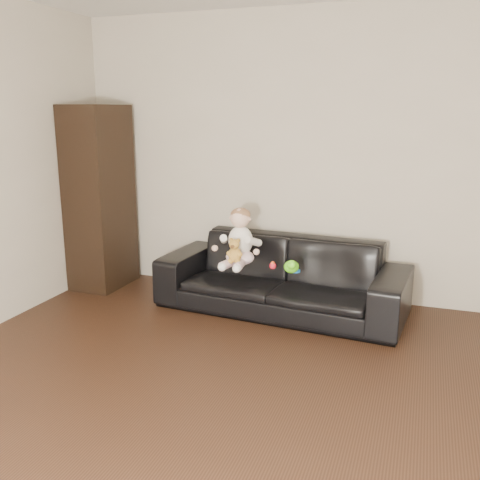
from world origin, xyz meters
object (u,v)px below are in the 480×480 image
at_px(toy_blue_disc, 294,271).
at_px(toy_green, 291,267).
at_px(teddy_bear, 235,251).
at_px(baby, 239,240).
at_px(sofa, 281,276).
at_px(cabinet, 100,198).
at_px(toy_rattle, 273,266).

bearing_deg(toy_blue_disc, toy_green, -113.78).
relative_size(teddy_bear, toy_green, 1.39).
bearing_deg(teddy_bear, baby, 82.85).
height_order(baby, toy_green, baby).
height_order(teddy_bear, toy_green, teddy_bear).
xyz_separation_m(sofa, teddy_bear, (-0.34, -0.27, 0.26)).
distance_m(cabinet, toy_blue_disc, 2.09).
bearing_deg(baby, cabinet, 172.64).
bearing_deg(toy_rattle, sofa, 75.27).
bearing_deg(teddy_bear, sofa, 27.62).
relative_size(sofa, baby, 4.26).
xyz_separation_m(baby, toy_rattle, (0.31, -0.03, -0.19)).
distance_m(sofa, cabinet, 1.95).
bearing_deg(sofa, baby, -156.29).
relative_size(cabinet, teddy_bear, 8.44).
bearing_deg(teddy_bear, toy_blue_disc, 2.49).
distance_m(sofa, baby, 0.48).
bearing_deg(baby, toy_green, -8.17).
relative_size(toy_green, toy_blue_disc, 1.53).
bearing_deg(toy_green, sofa, 125.00).
bearing_deg(cabinet, baby, -6.49).
bearing_deg(baby, sofa, 19.28).
bearing_deg(teddy_bear, cabinet, 155.56).
bearing_deg(cabinet, sofa, -1.47).
height_order(toy_rattle, toy_blue_disc, toy_rattle).
bearing_deg(toy_green, cabinet, 171.72).
relative_size(cabinet, toy_rattle, 29.56).
height_order(cabinet, baby, cabinet).
xyz_separation_m(teddy_bear, toy_green, (0.47, 0.08, -0.11)).
bearing_deg(toy_blue_disc, baby, 175.94).
xyz_separation_m(teddy_bear, toy_rattle, (0.30, 0.12, -0.13)).
height_order(cabinet, toy_rattle, cabinet).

